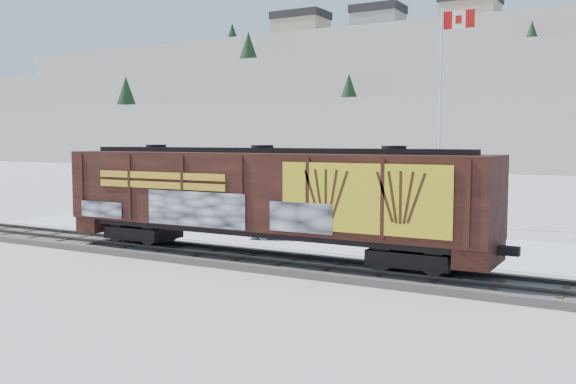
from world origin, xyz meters
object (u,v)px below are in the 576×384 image
Objects in this scene: flagpole at (441,146)px; car_white at (320,226)px; hopper_railcar at (262,195)px; car_silver at (290,223)px; car_dark at (438,231)px.

car_white is (-3.70, -8.17, -3.94)m from flagpole.
car_silver is at bearing 110.06° from hopper_railcar.
car_white is at bearing -114.36° from flagpole.
flagpole is 8.40m from car_dark.
car_white is at bearing 92.46° from car_dark.
flagpole reaches higher than car_dark.
hopper_railcar reaches higher than car_white.
flagpole is 2.86× the size of car_white.
hopper_railcar is at bearing 178.16° from car_silver.
car_dark is (7.33, 1.25, -0.04)m from car_silver.
car_silver reaches higher than car_dark.
flagpole is 9.79m from car_white.
flagpole reaches higher than hopper_railcar.
car_silver is 1.05× the size of car_white.
hopper_railcar is at bearing -168.97° from car_white.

